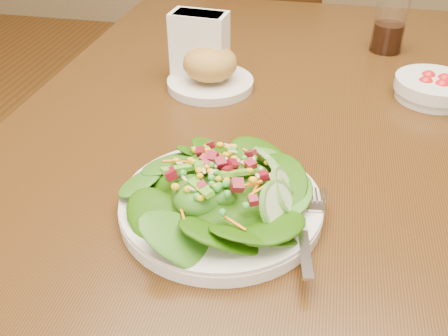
# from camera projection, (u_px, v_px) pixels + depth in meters

# --- Properties ---
(dining_table) EXTENTS (0.90, 1.40, 0.75)m
(dining_table) POSITION_uv_depth(u_px,v_px,m) (262.00, 164.00, 0.95)
(dining_table) COLOR #472C11
(dining_table) RESTS_ON ground_plane
(chair_far) EXTENTS (0.56, 0.56, 0.93)m
(chair_far) POSITION_uv_depth(u_px,v_px,m) (254.00, 40.00, 1.92)
(chair_far) COLOR black
(chair_far) RESTS_ON ground_plane
(salad_plate) EXTENTS (0.28, 0.27, 0.08)m
(salad_plate) POSITION_uv_depth(u_px,v_px,m) (228.00, 196.00, 0.66)
(salad_plate) COLOR silver
(salad_plate) RESTS_ON dining_table
(bread_plate) EXTENTS (0.17, 0.17, 0.09)m
(bread_plate) POSITION_uv_depth(u_px,v_px,m) (210.00, 71.00, 0.97)
(bread_plate) COLOR silver
(bread_plate) RESTS_ON dining_table
(tomato_bowl) EXTENTS (0.14, 0.14, 0.05)m
(tomato_bowl) POSITION_uv_depth(u_px,v_px,m) (433.00, 88.00, 0.93)
(tomato_bowl) COLOR silver
(tomato_bowl) RESTS_ON dining_table
(drinking_glass) EXTENTS (0.07, 0.07, 0.13)m
(drinking_glass) POSITION_uv_depth(u_px,v_px,m) (389.00, 28.00, 1.11)
(drinking_glass) COLOR silver
(drinking_glass) RESTS_ON dining_table
(napkin_holder) EXTENTS (0.11, 0.07, 0.14)m
(napkin_holder) POSITION_uv_depth(u_px,v_px,m) (200.00, 46.00, 0.97)
(napkin_holder) COLOR white
(napkin_holder) RESTS_ON dining_table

